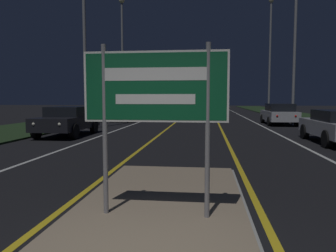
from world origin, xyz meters
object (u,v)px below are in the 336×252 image
object	(u,v)px
car_receding_1	(279,114)
car_approaching_1	(128,111)
streetlight_left_far	(122,44)
streetlight_right_near	(295,33)
highway_sign	(155,95)
car_approaching_0	(68,120)
streetlight_right_far	(270,48)

from	to	relation	value
car_receding_1	car_approaching_1	world-z (taller)	car_approaching_1
streetlight_left_far	streetlight_right_near	world-z (taller)	streetlight_left_far
streetlight_right_near	highway_sign	bearing A→B (deg)	-109.54
streetlight_right_near	streetlight_left_far	bearing A→B (deg)	155.37
streetlight_right_near	car_approaching_1	xyz separation A→B (m)	(-11.83, 3.20, -5.17)
highway_sign	streetlight_right_near	world-z (taller)	streetlight_right_near
car_approaching_0	streetlight_right_near	bearing A→B (deg)	32.21
streetlight_right_far	car_approaching_1	bearing A→B (deg)	-153.35
highway_sign	streetlight_left_far	bearing A→B (deg)	105.59
highway_sign	streetlight_right_near	bearing A→B (deg)	70.46
car_approaching_1	car_approaching_0	bearing A→B (deg)	-91.28
streetlight_left_far	streetlight_right_near	xyz separation A→B (m)	(12.93, -5.93, -0.54)
car_approaching_0	car_approaching_1	xyz separation A→B (m)	(0.24, 10.80, 0.02)
highway_sign	car_approaching_0	size ratio (longest dim) A/B	0.59
highway_sign	streetlight_right_far	distance (m)	28.13
streetlight_right_far	car_approaching_0	xyz separation A→B (m)	(-12.22, -16.82, -5.67)
highway_sign	streetlight_right_near	distance (m)	19.32
streetlight_left_far	car_receding_1	bearing A→B (deg)	-24.90
highway_sign	car_receding_1	distance (m)	18.93
streetlight_right_near	streetlight_right_far	distance (m)	9.22
car_receding_1	car_approaching_0	size ratio (longest dim) A/B	1.05
highway_sign	car_approaching_0	distance (m)	11.74
highway_sign	car_approaching_1	size ratio (longest dim) A/B	0.52
streetlight_right_near	car_approaching_1	bearing A→B (deg)	164.88
streetlight_left_far	car_approaching_1	size ratio (longest dim) A/B	2.24
streetlight_right_near	car_approaching_0	distance (m)	15.19
streetlight_right_near	car_approaching_1	distance (m)	13.31
highway_sign	streetlight_right_far	xyz separation A→B (m)	(6.46, 26.99, 4.61)
highway_sign	streetlight_right_far	size ratio (longest dim) A/B	0.22
streetlight_right_near	car_approaching_0	xyz separation A→B (m)	(-12.08, -7.61, -5.19)
streetlight_right_far	car_receding_1	bearing A→B (deg)	-96.03
highway_sign	car_receding_1	world-z (taller)	highway_sign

